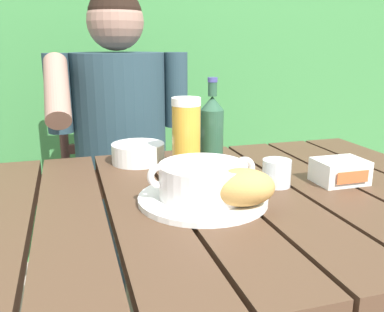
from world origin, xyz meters
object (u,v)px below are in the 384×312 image
at_px(serving_plate, 203,199).
at_px(beer_bottle, 212,129).
at_px(person_eating, 121,143).
at_px(butter_tub, 341,172).
at_px(diner_bowl, 138,153).
at_px(chair_near_diner, 118,192).
at_px(water_glass_small, 277,173).
at_px(table_knife, 253,177).
at_px(bread_roll, 241,187).
at_px(beer_glass, 186,136).
at_px(soup_bowl, 203,179).

bearing_deg(serving_plate, beer_bottle, 66.94).
xyz_separation_m(person_eating, beer_bottle, (0.19, -0.42, 0.12)).
relative_size(beer_bottle, butter_tub, 2.02).
bearing_deg(diner_bowl, chair_near_diner, 90.00).
xyz_separation_m(person_eating, butter_tub, (0.42, -0.65, 0.05)).
distance_m(person_eating, water_glass_small, 0.68).
xyz_separation_m(beer_bottle, butter_tub, (0.23, -0.23, -0.07)).
relative_size(water_glass_small, diner_bowl, 0.46).
relative_size(table_knife, diner_bowl, 1.03).
distance_m(person_eating, beer_bottle, 0.47).
relative_size(beer_bottle, diner_bowl, 1.62).
relative_size(bread_roll, butter_tub, 1.30).
height_order(person_eating, butter_tub, person_eating).
bearing_deg(chair_near_diner, beer_glass, -81.56).
relative_size(serving_plate, butter_tub, 2.33).
bearing_deg(bread_roll, person_eating, 100.60).
height_order(serving_plate, beer_glass, beer_glass).
height_order(person_eating, table_knife, person_eating).
relative_size(bread_roll, beer_glass, 0.79).
xyz_separation_m(beer_bottle, diner_bowl, (-0.18, 0.07, -0.07)).
bearing_deg(water_glass_small, table_knife, 117.75).
height_order(beer_bottle, water_glass_small, beer_bottle).
distance_m(chair_near_diner, bread_roll, 1.00).
bearing_deg(serving_plate, butter_tub, 3.25).
distance_m(serving_plate, soup_bowl, 0.04).
distance_m(beer_glass, diner_bowl, 0.18).
height_order(beer_bottle, butter_tub, beer_bottle).
xyz_separation_m(beer_glass, diner_bowl, (-0.10, 0.13, -0.07)).
xyz_separation_m(soup_bowl, beer_bottle, (0.11, 0.25, 0.05)).
bearing_deg(chair_near_diner, bread_roll, -81.83).
height_order(serving_plate, diner_bowl, diner_bowl).
bearing_deg(beer_glass, diner_bowl, 128.00).
height_order(person_eating, water_glass_small, person_eating).
distance_m(beer_glass, beer_bottle, 0.10).
relative_size(bread_roll, beer_bottle, 0.64).
bearing_deg(beer_bottle, diner_bowl, 158.06).
xyz_separation_m(chair_near_diner, water_glass_small, (0.27, -0.82, 0.30)).
xyz_separation_m(chair_near_diner, soup_bowl, (0.08, -0.87, 0.32)).
height_order(bread_roll, water_glass_small, bread_roll).
relative_size(soup_bowl, beer_glass, 1.21).
bearing_deg(soup_bowl, chair_near_diner, 95.12).
distance_m(serving_plate, water_glass_small, 0.20).
distance_m(soup_bowl, table_knife, 0.19).
distance_m(soup_bowl, water_glass_small, 0.20).
relative_size(chair_near_diner, beer_glass, 5.42).
distance_m(person_eating, butter_tub, 0.77).
bearing_deg(chair_near_diner, soup_bowl, -84.88).
relative_size(person_eating, table_knife, 8.48).
relative_size(bread_roll, diner_bowl, 1.04).
height_order(serving_plate, butter_tub, butter_tub).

